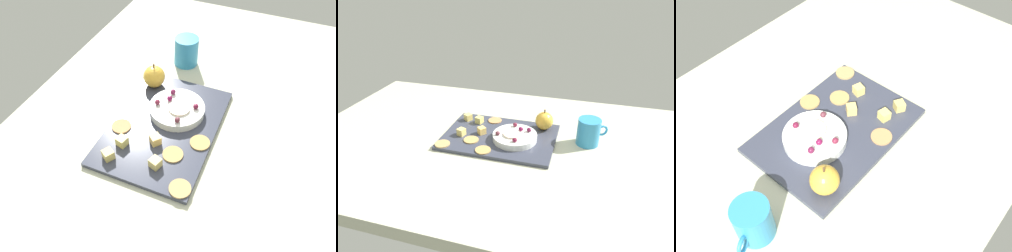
% 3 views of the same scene
% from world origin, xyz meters
% --- Properties ---
extents(table, '(1.44, 0.88, 0.04)m').
position_xyz_m(table, '(0.00, 0.00, 0.02)').
color(table, '#B8BA9F').
rests_on(table, ground).
extents(platter, '(0.39, 0.27, 0.01)m').
position_xyz_m(platter, '(0.02, -0.02, 0.05)').
color(platter, '#373B4B').
rests_on(platter, table).
extents(serving_dish, '(0.15, 0.15, 0.02)m').
position_xyz_m(serving_dish, '(-0.04, -0.01, 0.07)').
color(serving_dish, white).
rests_on(serving_dish, platter).
extents(apple_whole, '(0.06, 0.06, 0.06)m').
position_xyz_m(apple_whole, '(-0.12, -0.11, 0.09)').
color(apple_whole, gold).
rests_on(apple_whole, platter).
extents(apple_stem, '(0.01, 0.01, 0.01)m').
position_xyz_m(apple_stem, '(-0.12, -0.11, 0.13)').
color(apple_stem, brown).
rests_on(apple_stem, apple_whole).
extents(cheese_cube_0, '(0.03, 0.03, 0.02)m').
position_xyz_m(cheese_cube_0, '(0.15, 0.01, 0.07)').
color(cheese_cube_0, '#E9CF71').
rests_on(cheese_cube_0, platter).
extents(cheese_cube_1, '(0.03, 0.03, 0.02)m').
position_xyz_m(cheese_cube_1, '(0.17, -0.10, 0.07)').
color(cheese_cube_1, '#E2C86A').
rests_on(cheese_cube_1, platter).
extents(cheese_cube_2, '(0.03, 0.03, 0.02)m').
position_xyz_m(cheese_cube_2, '(0.08, -0.02, 0.07)').
color(cheese_cube_2, '#F0C66A').
rests_on(cheese_cube_2, platter).
extents(cheese_cube_3, '(0.03, 0.03, 0.02)m').
position_xyz_m(cheese_cube_3, '(0.12, -0.09, 0.07)').
color(cheese_cube_3, '#E9D56F').
rests_on(cheese_cube_3, platter).
extents(cracker_0, '(0.05, 0.05, 0.00)m').
position_xyz_m(cracker_0, '(0.04, 0.09, 0.06)').
color(cracker_0, tan).
rests_on(cracker_0, platter).
extents(cracker_1, '(0.05, 0.05, 0.00)m').
position_xyz_m(cracker_1, '(0.07, -0.12, 0.06)').
color(cracker_1, tan).
rests_on(cracker_1, platter).
extents(cracker_2, '(0.05, 0.05, 0.00)m').
position_xyz_m(cracker_2, '(0.19, 0.09, 0.06)').
color(cracker_2, tan).
rests_on(cracker_2, platter).
extents(cracker_3, '(0.05, 0.05, 0.00)m').
position_xyz_m(cracker_3, '(0.10, 0.04, 0.06)').
color(cracker_3, tan).
rests_on(cracker_3, platter).
extents(grape_0, '(0.02, 0.01, 0.01)m').
position_xyz_m(grape_0, '(0.01, 0.01, 0.08)').
color(grape_0, brown).
rests_on(grape_0, serving_dish).
extents(grape_1, '(0.02, 0.01, 0.02)m').
position_xyz_m(grape_1, '(-0.08, -0.04, 0.09)').
color(grape_1, maroon).
rests_on(grape_1, serving_dish).
extents(grape_2, '(0.02, 0.01, 0.01)m').
position_xyz_m(grape_2, '(-0.05, 0.04, 0.08)').
color(grape_2, maroon).
rests_on(grape_2, serving_dish).
extents(grape_3, '(0.02, 0.01, 0.01)m').
position_xyz_m(grape_3, '(-0.05, -0.04, 0.09)').
color(grape_3, maroon).
rests_on(grape_3, serving_dish).
extents(grape_4, '(0.02, 0.01, 0.01)m').
position_xyz_m(grape_4, '(-0.03, -0.06, 0.08)').
color(grape_4, maroon).
rests_on(grape_4, serving_dish).
extents(apple_slice_0, '(0.06, 0.06, 0.01)m').
position_xyz_m(apple_slice_0, '(-0.03, -0.00, 0.08)').
color(apple_slice_0, beige).
rests_on(apple_slice_0, serving_dish).
extents(cup, '(0.10, 0.08, 0.09)m').
position_xyz_m(cup, '(-0.28, -0.07, 0.09)').
color(cup, '#2F8BC1').
rests_on(cup, table).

